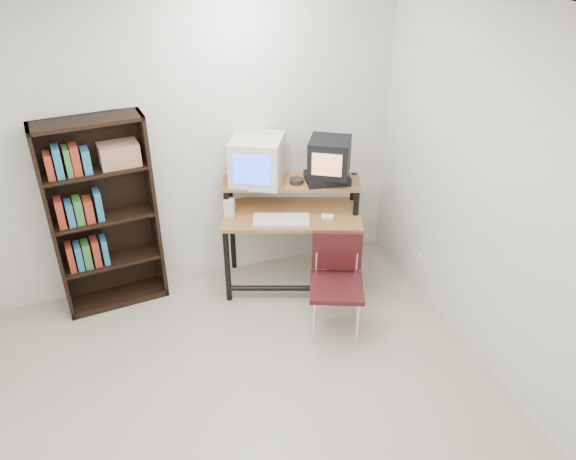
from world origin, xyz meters
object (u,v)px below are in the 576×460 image
object	(u,v)px
crt_tv	(329,157)
pc_tower	(341,265)
crt_monitor	(257,160)
school_chair	(337,275)
computer_desk	(291,217)
bookshelf	(103,213)

from	to	relation	value
crt_tv	pc_tower	distance (m)	1.01
pc_tower	crt_monitor	bearing A→B (deg)	164.80
crt_monitor	school_chair	bearing A→B (deg)	-39.85
school_chair	pc_tower	bearing A→B (deg)	82.87
pc_tower	school_chair	xyz separation A→B (m)	(-0.28, -0.52, 0.30)
computer_desk	crt_monitor	xyz separation A→B (m)	(-0.24, 0.20, 0.48)
crt_monitor	bookshelf	world-z (taller)	bookshelf
bookshelf	crt_tv	bearing A→B (deg)	-14.58
crt_tv	school_chair	xyz separation A→B (m)	(-0.19, -0.69, -0.69)
pc_tower	bookshelf	world-z (taller)	bookshelf
crt_tv	school_chair	size ratio (longest dim) A/B	0.53
school_chair	bookshelf	bearing A→B (deg)	171.35
crt_tv	bookshelf	world-z (taller)	bookshelf
crt_tv	bookshelf	size ratio (longest dim) A/B	0.27
school_chair	bookshelf	size ratio (longest dim) A/B	0.50
crt_monitor	pc_tower	bearing A→B (deg)	-3.21
computer_desk	crt_monitor	bearing A→B (deg)	157.99
crt_tv	pc_tower	size ratio (longest dim) A/B	0.99
school_chair	bookshelf	distance (m)	1.96
pc_tower	school_chair	bearing A→B (deg)	-102.30
crt_monitor	pc_tower	distance (m)	1.22
computer_desk	bookshelf	xyz separation A→B (m)	(-1.54, 0.24, 0.17)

